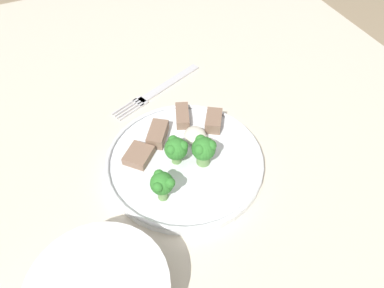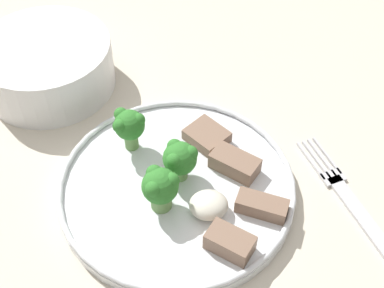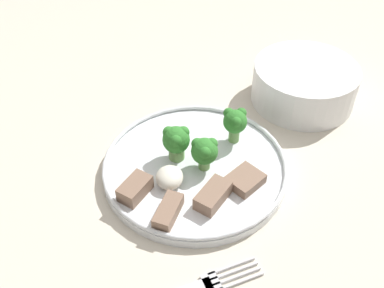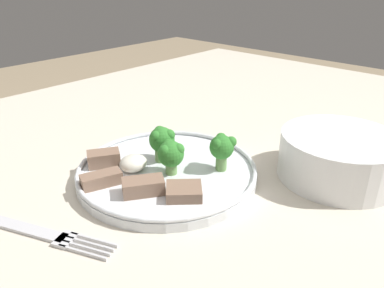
% 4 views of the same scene
% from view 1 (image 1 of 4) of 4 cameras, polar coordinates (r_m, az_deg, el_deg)
% --- Properties ---
extents(table, '(1.38, 1.07, 0.74)m').
position_cam_1_polar(table, '(0.62, -1.14, -12.76)').
color(table, beige).
rests_on(table, ground_plane).
extents(dinner_plate, '(0.24, 0.24, 0.02)m').
position_cam_1_polar(dinner_plate, '(0.57, -1.12, -2.68)').
color(dinner_plate, white).
rests_on(dinner_plate, table).
extents(fork, '(0.09, 0.19, 0.00)m').
position_cam_1_polar(fork, '(0.70, -5.04, 8.24)').
color(fork, silver).
rests_on(fork, table).
extents(broccoli_floret_near_rim_left, '(0.04, 0.03, 0.05)m').
position_cam_1_polar(broccoli_floret_near_rim_left, '(0.55, -2.46, -0.71)').
color(broccoli_floret_near_rim_left, '#709E56').
rests_on(broccoli_floret_near_rim_left, dinner_plate).
extents(broccoli_floret_center_left, '(0.04, 0.04, 0.05)m').
position_cam_1_polar(broccoli_floret_center_left, '(0.54, 1.78, -0.79)').
color(broccoli_floret_center_left, '#709E56').
rests_on(broccoli_floret_center_left, dinner_plate).
extents(broccoli_floret_back_left, '(0.03, 0.03, 0.05)m').
position_cam_1_polar(broccoli_floret_back_left, '(0.51, -4.61, -6.03)').
color(broccoli_floret_back_left, '#709E56').
rests_on(broccoli_floret_back_left, dinner_plate).
extents(meat_slice_front_slice, '(0.05, 0.04, 0.02)m').
position_cam_1_polar(meat_slice_front_slice, '(0.61, 3.31, 3.55)').
color(meat_slice_front_slice, '#846651').
rests_on(meat_slice_front_slice, dinner_plate).
extents(meat_slice_middle_slice, '(0.06, 0.05, 0.02)m').
position_cam_1_polar(meat_slice_middle_slice, '(0.60, -5.27, 1.54)').
color(meat_slice_middle_slice, '#846651').
rests_on(meat_slice_middle_slice, dinner_plate).
extents(meat_slice_rear_slice, '(0.05, 0.05, 0.01)m').
position_cam_1_polar(meat_slice_rear_slice, '(0.57, -8.11, -1.71)').
color(meat_slice_rear_slice, '#846651').
rests_on(meat_slice_rear_slice, dinner_plate).
extents(meat_slice_edge_slice, '(0.05, 0.04, 0.02)m').
position_cam_1_polar(meat_slice_edge_slice, '(0.62, -1.47, 4.33)').
color(meat_slice_edge_slice, '#846651').
rests_on(meat_slice_edge_slice, dinner_plate).
extents(sauce_dollop, '(0.04, 0.03, 0.02)m').
position_cam_1_polar(sauce_dollop, '(0.59, 0.50, 1.30)').
color(sauce_dollop, silver).
rests_on(sauce_dollop, dinner_plate).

